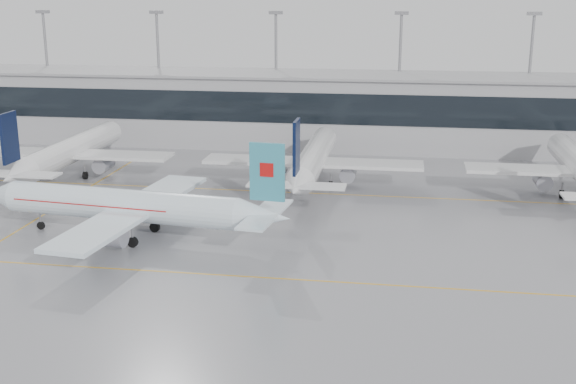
# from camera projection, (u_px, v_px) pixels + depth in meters

# --- Properties ---
(ground) EXTENTS (320.00, 320.00, 0.00)m
(ground) POSITION_uv_depth(u_px,v_px,m) (268.00, 278.00, 66.66)
(ground) COLOR gray
(ground) RESTS_ON ground
(taxi_line_main) EXTENTS (120.00, 0.25, 0.01)m
(taxi_line_main) POSITION_uv_depth(u_px,v_px,m) (268.00, 278.00, 66.66)
(taxi_line_main) COLOR gold
(taxi_line_main) RESTS_ON ground
(taxi_line_north) EXTENTS (120.00, 0.25, 0.01)m
(taxi_line_north) POSITION_uv_depth(u_px,v_px,m) (309.00, 193.00, 95.25)
(taxi_line_north) COLOR gold
(taxi_line_north) RESTS_ON ground
(taxi_line_cross) EXTENTS (0.25, 60.00, 0.01)m
(taxi_line_cross) POSITION_uv_depth(u_px,v_px,m) (42.00, 216.00, 85.46)
(taxi_line_cross) COLOR gold
(taxi_line_cross) RESTS_ON ground
(terminal) EXTENTS (180.00, 15.00, 12.00)m
(terminal) POSITION_uv_depth(u_px,v_px,m) (333.00, 111.00, 124.17)
(terminal) COLOR #9A9A9E
(terminal) RESTS_ON ground
(terminal_glass) EXTENTS (180.00, 0.20, 5.00)m
(terminal_glass) POSITION_uv_depth(u_px,v_px,m) (329.00, 109.00, 116.58)
(terminal_glass) COLOR black
(terminal_glass) RESTS_ON ground
(terminal_roof) EXTENTS (182.00, 16.00, 0.40)m
(terminal_roof) POSITION_uv_depth(u_px,v_px,m) (334.00, 75.00, 122.53)
(terminal_roof) COLOR gray
(terminal_roof) RESTS_ON ground
(light_masts) EXTENTS (156.40, 1.00, 22.60)m
(light_masts) POSITION_uv_depth(u_px,v_px,m) (337.00, 65.00, 127.95)
(light_masts) COLOR gray
(light_masts) RESTS_ON ground
(air_canada_jet) EXTENTS (36.05, 28.87, 11.26)m
(air_canada_jet) POSITION_uv_depth(u_px,v_px,m) (132.00, 206.00, 76.59)
(air_canada_jet) COLOR white
(air_canada_jet) RESTS_ON ground
(parked_jet_b) EXTENTS (29.64, 36.96, 11.72)m
(parked_jet_b) POSITION_uv_depth(u_px,v_px,m) (70.00, 151.00, 103.04)
(parked_jet_b) COLOR silver
(parked_jet_b) RESTS_ON ground
(parked_jet_c) EXTENTS (29.64, 36.96, 11.72)m
(parked_jet_c) POSITION_uv_depth(u_px,v_px,m) (313.00, 160.00, 97.79)
(parked_jet_c) COLOR silver
(parked_jet_c) RESTS_ON ground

